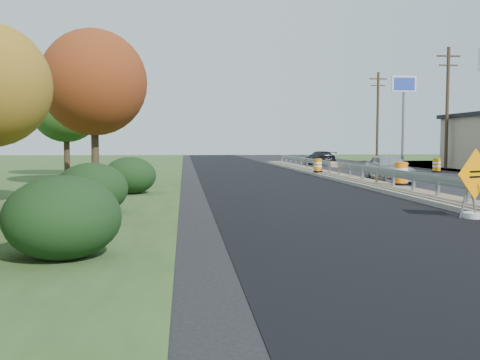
{
  "coord_description": "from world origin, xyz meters",
  "views": [
    {
      "loc": [
        -8.82,
        -15.78,
        2.11
      ],
      "look_at": [
        -7.36,
        -1.78,
        1.1
      ],
      "focal_mm": 40.0,
      "sensor_mm": 36.0,
      "label": 1
    }
  ],
  "objects": [
    {
      "name": "ground",
      "position": [
        0.0,
        0.0,
        0.0
      ],
      "size": [
        140.0,
        140.0,
        0.0
      ],
      "primitive_type": "plane",
      "color": "black",
      "rests_on": "ground"
    },
    {
      "name": "milled_overlay",
      "position": [
        -4.4,
        10.0,
        0.01
      ],
      "size": [
        7.2,
        120.0,
        0.01
      ],
      "primitive_type": "cube",
      "color": "black",
      "rests_on": "ground"
    },
    {
      "name": "median",
      "position": [
        0.0,
        8.0,
        0.11
      ],
      "size": [
        1.6,
        55.0,
        0.23
      ],
      "color": "gray",
      "rests_on": "ground"
    },
    {
      "name": "guardrail",
      "position": [
        0.0,
        9.0,
        0.73
      ],
      "size": [
        0.1,
        46.15,
        0.72
      ],
      "color": "silver",
      "rests_on": "median"
    },
    {
      "name": "pylon_sign_north",
      "position": [
        10.5,
        30.0,
        6.48
      ],
      "size": [
        2.2,
        0.3,
        7.9
      ],
      "color": "slate",
      "rests_on": "ground"
    },
    {
      "name": "utility_pole_nmid",
      "position": [
        11.5,
        24.0,
        4.93
      ],
      "size": [
        1.9,
        0.26,
        9.4
      ],
      "color": "#473523",
      "rests_on": "ground"
    },
    {
      "name": "utility_pole_north",
      "position": [
        11.5,
        39.0,
        4.93
      ],
      "size": [
        1.9,
        0.26,
        9.4
      ],
      "color": "#473523",
      "rests_on": "ground"
    },
    {
      "name": "hedge_south",
      "position": [
        -11.0,
        -6.0,
        0.76
      ],
      "size": [
        2.09,
        2.09,
        1.52
      ],
      "primitive_type": "ellipsoid",
      "color": "black",
      "rests_on": "ground"
    },
    {
      "name": "hedge_mid",
      "position": [
        -11.5,
        0.0,
        0.76
      ],
      "size": [
        2.09,
        2.09,
        1.52
      ],
      "primitive_type": "ellipsoid",
      "color": "black",
      "rests_on": "ground"
    },
    {
      "name": "hedge_north",
      "position": [
        -11.0,
        6.0,
        0.76
      ],
      "size": [
        2.09,
        2.09,
        1.52
      ],
      "primitive_type": "ellipsoid",
      "color": "black",
      "rests_on": "ground"
    },
    {
      "name": "tree_near_red",
      "position": [
        -13.0,
        10.0,
        4.86
      ],
      "size": [
        4.95,
        4.95,
        7.35
      ],
      "color": "#473523",
      "rests_on": "ground"
    },
    {
      "name": "tree_near_back",
      "position": [
        -16.0,
        18.0,
        4.21
      ],
      "size": [
        4.29,
        4.29,
        6.37
      ],
      "color": "#473523",
      "rests_on": "ground"
    },
    {
      "name": "caution_sign",
      "position": [
        -0.9,
        -1.95,
        0.49
      ],
      "size": [
        1.29,
        0.58,
        1.92
      ],
      "rotation": [
        0.0,
        0.0,
        0.41
      ],
      "color": "white",
      "rests_on": "ground"
    },
    {
      "name": "barrel_median_mid",
      "position": [
        0.55,
        6.5,
        0.71
      ],
      "size": [
        0.68,
        0.68,
        1.0
      ],
      "color": "black",
      "rests_on": "median"
    },
    {
      "name": "barrel_median_far",
      "position": [
        -0.55,
        16.69,
        0.63
      ],
      "size": [
        0.57,
        0.57,
        0.83
      ],
      "color": "black",
      "rests_on": "median"
    },
    {
      "name": "barrel_shoulder_mid",
      "position": [
        8.65,
        19.69,
        0.46
      ],
      "size": [
        0.66,
        0.66,
        0.97
      ],
      "color": "black",
      "rests_on": "ground"
    },
    {
      "name": "barrel_shoulder_far",
      "position": [
        8.29,
        29.06,
        0.42
      ],
      "size": [
        0.6,
        0.6,
        0.87
      ],
      "color": "black",
      "rests_on": "ground"
    },
    {
      "name": "car_silver",
      "position": [
        1.8,
        11.09,
        0.74
      ],
      "size": [
        2.05,
        4.46,
        1.48
      ],
      "primitive_type": "imported",
      "rotation": [
        0.0,
        0.0,
        -0.07
      ],
      "color": "#B7B6BB",
      "rests_on": "ground"
    },
    {
      "name": "car_dark_far",
      "position": [
        3.53,
        31.95,
        0.63
      ],
      "size": [
        2.17,
        4.51,
        1.27
      ],
      "primitive_type": "imported",
      "rotation": [
        0.0,
        0.0,
        3.24
      ],
      "color": "black",
      "rests_on": "ground"
    }
  ]
}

